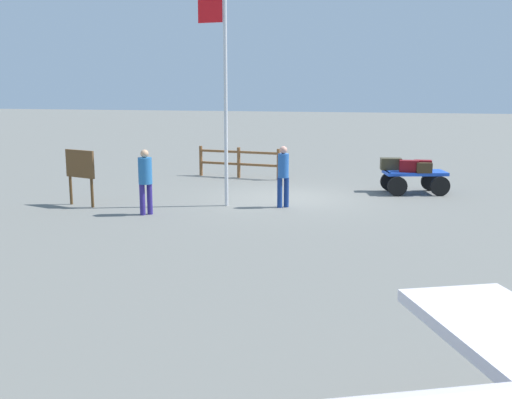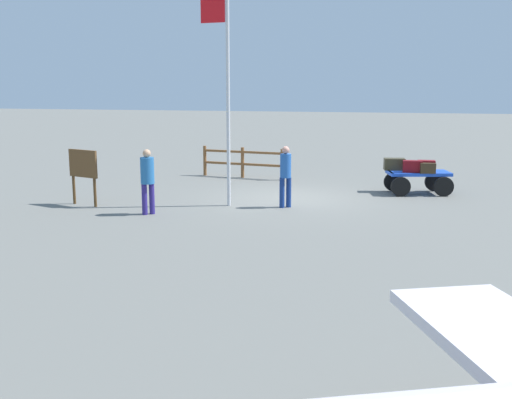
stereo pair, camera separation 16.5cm
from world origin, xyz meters
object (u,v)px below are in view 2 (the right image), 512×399
signboard (83,168)px  suitcase_dark (394,164)px  suitcase_tan (412,166)px  luggage_cart (418,179)px  worker_lead (286,173)px  worker_trailing (147,177)px  suitcase_grey (427,168)px  flagpole (225,87)px  suitcase_olive (426,166)px

signboard → suitcase_dark: bearing=-152.0°
suitcase_tan → signboard: signboard is taller
luggage_cart → suitcase_tan: bearing=53.0°
worker_lead → worker_trailing: bearing=28.7°
luggage_cart → suitcase_tan: suitcase_tan is taller
suitcase_dark → suitcase_grey: (-0.99, 0.47, -0.03)m
worker_trailing → flagpole: bearing=-134.4°
worker_lead → signboard: size_ratio=1.08×
flagpole → signboard: size_ratio=3.62×
luggage_cart → suitcase_olive: size_ratio=4.01×
flagpole → suitcase_grey: bearing=-151.2°
suitcase_tan → worker_lead: 4.45m
suitcase_grey → worker_trailing: worker_trailing is taller
worker_lead → signboard: bearing=11.4°
suitcase_grey → flagpole: size_ratio=0.09×
suitcase_dark → flagpole: bearing=37.8°
signboard → flagpole: bearing=-165.9°
suitcase_olive → flagpole: (5.44, 3.20, 2.41)m
suitcase_dark → signboard: size_ratio=0.44×
suitcase_dark → suitcase_grey: suitcase_dark is taller
suitcase_grey → suitcase_olive: bearing=-83.7°
suitcase_tan → signboard: 9.76m
suitcase_grey → worker_lead: bearing=36.9°
luggage_cart → suitcase_dark: suitcase_dark is taller
luggage_cart → worker_lead: 4.76m
luggage_cart → suitcase_tan: size_ratio=3.59×
suitcase_tan → flagpole: size_ratio=0.10×
suitcase_grey → flagpole: 6.69m
suitcase_grey → signboard: 10.14m
luggage_cart → signboard: 10.03m
luggage_cart → suitcase_dark: (0.73, -0.19, 0.40)m
worker_lead → flagpole: 2.87m
suitcase_dark → worker_trailing: 7.96m
luggage_cart → worker_lead: worker_lead is taller
suitcase_olive → suitcase_grey: suitcase_olive is taller
suitcase_tan → signboard: bearing=24.3°
suitcase_grey → signboard: signboard is taller
suitcase_olive → worker_trailing: size_ratio=0.31×
suitcase_tan → worker_lead: size_ratio=0.35×
worker_trailing → signboard: worker_trailing is taller
suitcase_tan → worker_lead: bearing=40.8°
suitcase_olive → worker_lead: worker_lead is taller
suitcase_dark → suitcase_grey: size_ratio=1.35×
luggage_cart → worker_lead: bearing=41.5°
suitcase_tan → worker_trailing: (6.65, 4.70, 0.12)m
suitcase_dark → worker_trailing: size_ratio=0.40×
worker_trailing → suitcase_dark: bearing=-139.9°
suitcase_olive → signboard: size_ratio=0.34×
suitcase_grey → suitcase_tan: suitcase_tan is taller
suitcase_olive → worker_lead: 4.86m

